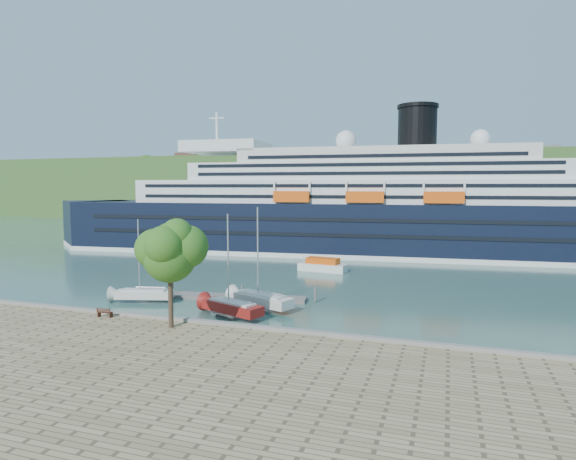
% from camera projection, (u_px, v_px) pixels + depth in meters
% --- Properties ---
extents(ground, '(400.00, 400.00, 0.00)m').
position_uv_depth(ground, '(144.00, 327.00, 43.25)').
color(ground, '#30564D').
rests_on(ground, ground).
extents(far_hillside, '(400.00, 50.00, 24.00)m').
position_uv_depth(far_hillside, '(377.00, 188.00, 179.07)').
color(far_hillside, '#385823').
rests_on(far_hillside, ground).
extents(quay_coping, '(220.00, 0.50, 0.30)m').
position_uv_depth(quay_coping, '(142.00, 315.00, 42.96)').
color(quay_coping, slate).
rests_on(quay_coping, promenade).
extents(cruise_ship, '(122.69, 28.25, 27.31)m').
position_uv_depth(cruise_ship, '(346.00, 181.00, 90.14)').
color(cruise_ship, black).
rests_on(cruise_ship, ground).
extents(park_bench, '(1.48, 0.73, 0.91)m').
position_uv_depth(park_bench, '(105.00, 312.00, 42.96)').
color(park_bench, '#482214').
rests_on(park_bench, promenade).
extents(promenade_tree, '(5.91, 5.91, 9.80)m').
position_uv_depth(promenade_tree, '(170.00, 269.00, 39.42)').
color(promenade_tree, '#2A5C18').
rests_on(promenade_tree, promenade).
extents(floating_pontoon, '(18.70, 5.10, 0.41)m').
position_uv_depth(floating_pontoon, '(224.00, 297.00, 54.29)').
color(floating_pontoon, slate).
rests_on(floating_pontoon, ground).
extents(sailboat_white_near, '(7.01, 3.66, 8.72)m').
position_uv_depth(sailboat_white_near, '(143.00, 263.00, 52.21)').
color(sailboat_white_near, silver).
rests_on(sailboat_white_near, ground).
extents(sailboat_red, '(7.66, 4.57, 9.57)m').
position_uv_depth(sailboat_red, '(232.00, 269.00, 46.15)').
color(sailboat_red, maroon).
rests_on(sailboat_red, ground).
extents(sailboat_white_far, '(8.05, 4.81, 10.07)m').
position_uv_depth(sailboat_white_far, '(262.00, 261.00, 49.07)').
color(sailboat_white_far, silver).
rests_on(sailboat_white_far, ground).
extents(tender_launch, '(7.57, 3.40, 2.02)m').
position_uv_depth(tender_launch, '(323.00, 264.00, 71.92)').
color(tender_launch, '#EA530D').
rests_on(tender_launch, ground).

